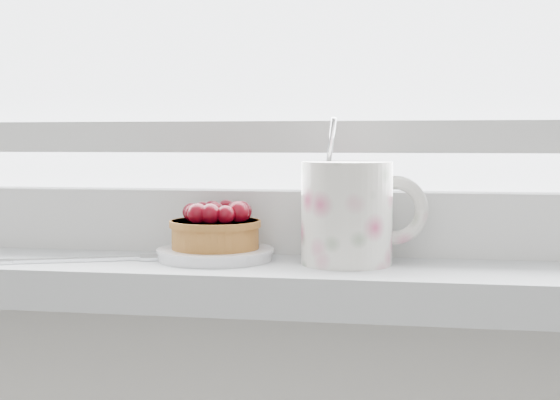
% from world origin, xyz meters
% --- Properties ---
extents(saucer, '(0.12, 0.12, 0.01)m').
position_xyz_m(saucer, '(-0.06, 1.90, 0.95)').
color(saucer, white).
rests_on(saucer, windowsill).
extents(raspberry_tart, '(0.10, 0.10, 0.05)m').
position_xyz_m(raspberry_tart, '(-0.06, 1.90, 0.97)').
color(raspberry_tart, brown).
rests_on(raspberry_tart, saucer).
extents(floral_mug, '(0.14, 0.12, 0.15)m').
position_xyz_m(floral_mug, '(0.09, 1.89, 0.99)').
color(floral_mug, silver).
rests_on(floral_mug, windowsill).
extents(fork, '(0.21, 0.10, 0.00)m').
position_xyz_m(fork, '(-0.17, 1.87, 0.94)').
color(fork, silver).
rests_on(fork, windowsill).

